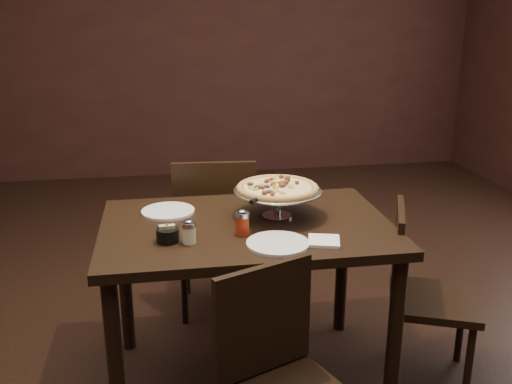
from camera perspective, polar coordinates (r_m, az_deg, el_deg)
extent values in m
cube|color=black|center=(2.92, -2.24, -17.19)|extent=(6.00, 7.00, 0.02)
cube|color=black|center=(5.89, -7.21, 15.11)|extent=(6.00, 0.02, 2.80)
cube|color=black|center=(2.48, -0.94, -3.60)|extent=(1.25, 0.84, 0.04)
cylinder|color=black|center=(2.33, -13.87, -16.48)|extent=(0.06, 0.06, 0.74)
cylinder|color=black|center=(2.49, 13.68, -14.05)|extent=(0.06, 0.06, 0.74)
cylinder|color=black|center=(2.94, -12.97, -8.77)|extent=(0.06, 0.06, 0.74)
cylinder|color=black|center=(3.07, 8.59, -7.33)|extent=(0.06, 0.06, 0.74)
cylinder|color=#B1B1B8|center=(2.55, 2.13, -2.39)|extent=(0.13, 0.13, 0.01)
cylinder|color=#B1B1B8|center=(2.53, 2.15, -1.19)|extent=(0.03, 0.03, 0.10)
cylinder|color=#B1B1B8|center=(2.51, 2.16, 0.00)|extent=(0.10, 0.10, 0.01)
cylinder|color=#A6A6AB|center=(2.51, 2.16, 0.13)|extent=(0.38, 0.38, 0.01)
torus|color=#A6A6AB|center=(2.51, 2.16, 0.15)|extent=(0.39, 0.39, 0.01)
cylinder|color=#9C632F|center=(2.51, 2.16, 0.31)|extent=(0.35, 0.35, 0.01)
torus|color=#9C632F|center=(2.51, 2.16, 0.40)|extent=(0.36, 0.36, 0.03)
cylinder|color=#E4BE7D|center=(2.50, 2.17, 0.50)|extent=(0.30, 0.30, 0.01)
cylinder|color=#F7F4C0|center=(2.27, -6.71, -4.27)|extent=(0.05, 0.05, 0.07)
cylinder|color=#B1B1B8|center=(2.25, -6.75, -3.25)|extent=(0.06, 0.06, 0.02)
ellipsoid|color=#B1B1B8|center=(2.25, -6.77, -2.92)|extent=(0.03, 0.03, 0.01)
cylinder|color=maroon|center=(2.34, -1.40, -3.37)|extent=(0.06, 0.06, 0.08)
cylinder|color=#B1B1B8|center=(2.32, -1.40, -2.28)|extent=(0.06, 0.06, 0.02)
ellipsoid|color=#B1B1B8|center=(2.32, -1.41, -1.92)|extent=(0.03, 0.03, 0.01)
cylinder|color=black|center=(2.29, -8.82, -4.29)|extent=(0.09, 0.09, 0.06)
cube|color=tan|center=(2.29, -9.22, -4.02)|extent=(0.04, 0.03, 0.06)
cube|color=tan|center=(2.29, -8.53, -3.98)|extent=(0.04, 0.03, 0.06)
cube|color=white|center=(2.28, 6.81, -4.89)|extent=(0.15, 0.15, 0.01)
cylinder|color=white|center=(2.63, -8.80, -1.91)|extent=(0.24, 0.24, 0.01)
cylinder|color=white|center=(2.25, 2.19, -5.17)|extent=(0.25, 0.25, 0.01)
cone|color=#B1B1B8|center=(2.38, 0.26, -0.73)|extent=(0.17, 0.17, 0.00)
cylinder|color=black|center=(2.38, 0.26, -0.65)|extent=(0.10, 0.11, 0.02)
cube|color=black|center=(3.23, -4.11, -4.42)|extent=(0.47, 0.47, 0.04)
cube|color=black|center=(2.96, -4.16, -1.24)|extent=(0.43, 0.07, 0.45)
cylinder|color=black|center=(3.49, -1.19, -6.78)|extent=(0.04, 0.04, 0.42)
cylinder|color=black|center=(3.49, -6.96, -6.93)|extent=(0.04, 0.04, 0.42)
cylinder|color=black|center=(3.18, -0.78, -9.38)|extent=(0.04, 0.04, 0.42)
cylinder|color=black|center=(3.18, -7.16, -9.55)|extent=(0.04, 0.04, 0.42)
cube|color=black|center=(2.04, 0.75, -12.61)|extent=(0.37, 0.18, 0.41)
cube|color=black|center=(2.76, 17.32, -10.32)|extent=(0.51, 0.51, 0.04)
cube|color=black|center=(2.65, 14.00, -5.71)|extent=(0.17, 0.37, 0.41)
cylinder|color=black|center=(2.75, 20.51, -15.80)|extent=(0.03, 0.03, 0.38)
cylinder|color=black|center=(3.02, 19.78, -12.56)|extent=(0.03, 0.03, 0.38)
cylinder|color=black|center=(2.72, 13.74, -15.54)|extent=(0.03, 0.03, 0.38)
cylinder|color=black|center=(2.99, 13.69, -12.28)|extent=(0.03, 0.03, 0.38)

